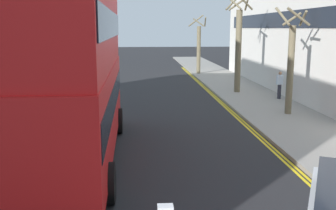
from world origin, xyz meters
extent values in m
cube|color=gray|center=(6.50, 16.00, 0.07)|extent=(4.00, 80.00, 0.14)
cube|color=gray|center=(-6.50, 16.00, 0.07)|extent=(4.00, 80.00, 0.14)
cube|color=yellow|center=(4.40, 14.00, 0.00)|extent=(0.10, 56.00, 0.01)
cube|color=yellow|center=(4.24, 14.00, 0.00)|extent=(0.10, 56.00, 0.01)
cube|color=red|center=(-2.50, 10.94, 1.74)|extent=(2.64, 10.83, 2.60)
cube|color=red|center=(-2.50, 10.94, 4.29)|extent=(2.58, 10.61, 2.50)
cube|color=black|center=(-2.50, 10.94, 2.04)|extent=(2.66, 10.40, 0.84)
cube|color=black|center=(-2.50, 10.94, 4.39)|extent=(2.65, 10.18, 0.80)
cube|color=yellow|center=(-2.57, 16.32, 3.29)|extent=(2.00, 0.09, 0.44)
cylinder|color=black|center=(-3.79, 14.27, 0.52)|extent=(0.31, 1.04, 1.04)
cylinder|color=black|center=(-1.29, 14.30, 0.52)|extent=(0.31, 1.04, 1.04)
cylinder|color=black|center=(-3.71, 7.57, 0.52)|extent=(0.31, 1.04, 1.04)
cylinder|color=black|center=(-1.21, 7.61, 0.52)|extent=(0.31, 1.04, 1.04)
cylinder|color=#2D2D38|center=(7.86, 21.04, 0.56)|extent=(0.22, 0.22, 0.85)
cube|color=silver|center=(7.86, 21.04, 1.27)|extent=(0.34, 0.22, 0.56)
sphere|color=#9E7051|center=(7.86, 21.04, 1.66)|extent=(0.20, 0.20, 0.20)
cylinder|color=#6B6047|center=(6.85, 16.93, 2.27)|extent=(0.32, 0.32, 4.26)
cylinder|color=#6B6047|center=(7.30, 16.88, 4.71)|extent=(0.23, 0.97, 0.72)
cylinder|color=#6B6047|center=(6.94, 17.33, 4.69)|extent=(0.89, 0.31, 0.67)
cylinder|color=#6B6047|center=(6.28, 16.79, 4.80)|extent=(0.39, 1.21, 0.90)
cylinder|color=#6B6047|center=(6.88, 16.37, 4.78)|extent=(1.16, 0.18, 0.86)
cylinder|color=#6B6047|center=(5.05, 34.69, 2.28)|extent=(0.36, 0.36, 4.29)
cylinder|color=#6B6047|center=(5.60, 34.63, 4.81)|extent=(0.24, 1.17, 0.86)
cylinder|color=#6B6047|center=(4.86, 35.38, 4.93)|extent=(1.46, 0.50, 1.09)
cylinder|color=#6B6047|center=(4.93, 34.22, 4.76)|extent=(1.02, 0.37, 0.76)
cylinder|color=#6B6047|center=(5.99, 23.77, 2.77)|extent=(0.39, 0.39, 5.27)
cylinder|color=#6B6047|center=(6.41, 23.73, 5.70)|extent=(0.20, 0.91, 0.68)
cylinder|color=#6B6047|center=(6.26, 24.52, 5.96)|extent=(1.57, 0.66, 1.19)
cylinder|color=#6B6047|center=(5.60, 24.24, 5.83)|extent=(1.04, 0.89, 0.93)
cylinder|color=#6B6047|center=(5.45, 23.38, 5.88)|extent=(0.92, 1.19, 1.02)
cylinder|color=#6B6047|center=(6.25, 23.28, 5.80)|extent=(1.09, 0.65, 0.87)
cube|color=black|center=(8.48, 23.23, 4.77)|extent=(0.04, 24.64, 1.00)
camera|label=1|loc=(-0.43, -1.73, 4.28)|focal=42.56mm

